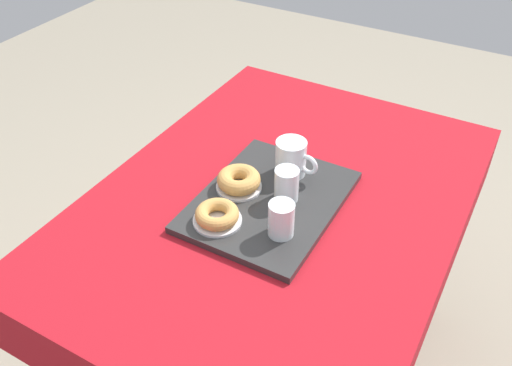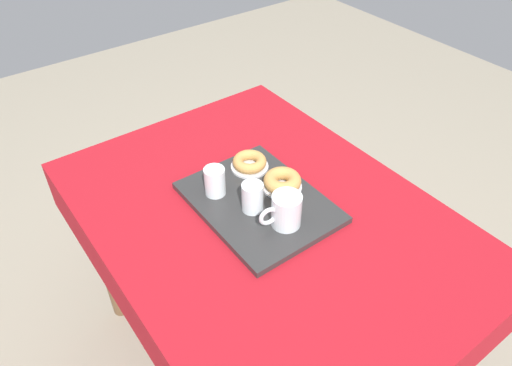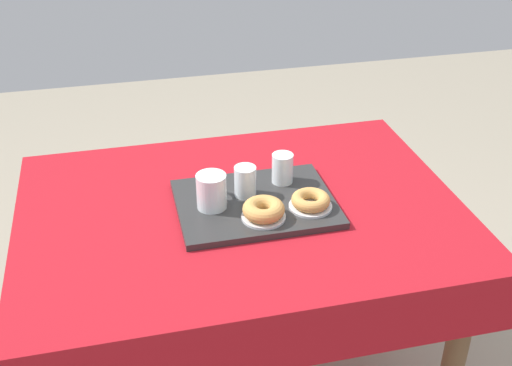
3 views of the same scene
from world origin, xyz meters
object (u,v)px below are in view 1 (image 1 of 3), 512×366
at_px(tea_mug_left, 291,159).
at_px(donut_plate_left, 239,187).
at_px(water_glass_far, 286,186).
at_px(sugar_donut_right, 217,214).
at_px(dining_table, 278,226).
at_px(sugar_donut_left, 239,180).
at_px(donut_plate_right, 217,220).
at_px(serving_tray, 269,201).
at_px(water_glass_near, 281,221).

relative_size(tea_mug_left, donut_plate_left, 1.05).
relative_size(water_glass_far, sugar_donut_right, 0.83).
bearing_deg(tea_mug_left, dining_table, 4.64).
bearing_deg(sugar_donut_left, donut_plate_left, 0.00).
bearing_deg(donut_plate_right, sugar_donut_left, -171.32).
height_order(serving_tray, sugar_donut_left, sugar_donut_left).
distance_m(donut_plate_left, sugar_donut_right, 0.14).
height_order(water_glass_near, donut_plate_right, water_glass_near).
height_order(water_glass_near, sugar_donut_left, water_glass_near).
bearing_deg(dining_table, serving_tray, -9.04).
xyz_separation_m(tea_mug_left, sugar_donut_left, (0.12, -0.09, -0.02)).
relative_size(water_glass_near, sugar_donut_left, 0.78).
distance_m(serving_tray, sugar_donut_left, 0.10).
distance_m(serving_tray, water_glass_near, 0.14).
height_order(dining_table, donut_plate_left, donut_plate_left).
distance_m(water_glass_far, sugar_donut_left, 0.13).
relative_size(water_glass_far, sugar_donut_left, 0.78).
distance_m(tea_mug_left, sugar_donut_left, 0.15).
relative_size(serving_tray, donut_plate_left, 3.65).
bearing_deg(water_glass_far, donut_plate_right, -33.38).
height_order(water_glass_far, donut_plate_left, water_glass_far).
relative_size(dining_table, water_glass_near, 13.93).
xyz_separation_m(tea_mug_left, sugar_donut_right, (0.26, -0.07, -0.02)).
bearing_deg(dining_table, sugar_donut_right, -22.65).
height_order(tea_mug_left, sugar_donut_right, tea_mug_left).
height_order(donut_plate_left, sugar_donut_right, sugar_donut_right).
bearing_deg(dining_table, donut_plate_left, -66.72).
relative_size(dining_table, donut_plate_right, 10.34).
height_order(donut_plate_right, sugar_donut_right, sugar_donut_right).
xyz_separation_m(dining_table, water_glass_far, (0.02, 0.03, 0.16)).
relative_size(donut_plate_right, sugar_donut_right, 1.12).
bearing_deg(sugar_donut_right, sugar_donut_left, -171.32).
xyz_separation_m(water_glass_far, donut_plate_left, (0.02, -0.13, -0.04)).
bearing_deg(water_glass_far, sugar_donut_left, -80.20).
bearing_deg(tea_mug_left, water_glass_far, 20.02).
xyz_separation_m(serving_tray, water_glass_far, (-0.02, 0.04, 0.05)).
bearing_deg(dining_table, water_glass_near, 29.02).
bearing_deg(donut_plate_left, sugar_donut_right, 8.68).
xyz_separation_m(serving_tray, tea_mug_left, (-0.12, -0.00, 0.06)).
height_order(water_glass_near, water_glass_far, same).
bearing_deg(donut_plate_right, dining_table, 157.35).
relative_size(dining_table, donut_plate_left, 10.34).
height_order(dining_table, water_glass_far, water_glass_far).
xyz_separation_m(donut_plate_left, sugar_donut_right, (0.14, 0.02, 0.02)).
distance_m(dining_table, water_glass_near, 0.23).
relative_size(serving_tray, sugar_donut_right, 4.09).
height_order(dining_table, water_glass_near, water_glass_near).
xyz_separation_m(water_glass_near, donut_plate_right, (0.04, -0.15, -0.04)).
relative_size(serving_tray, tea_mug_left, 3.48).
bearing_deg(donut_plate_left, water_glass_far, 99.80).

